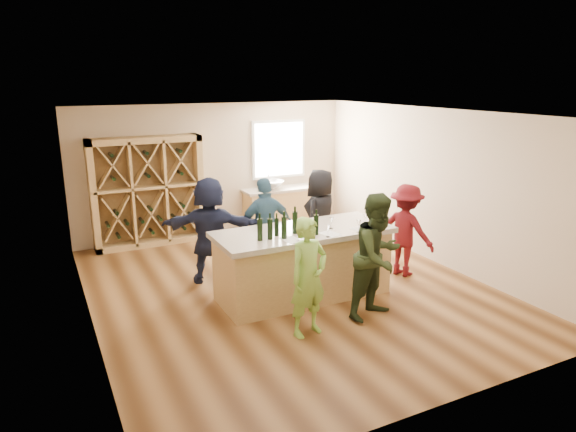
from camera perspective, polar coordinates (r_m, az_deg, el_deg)
name	(u,v)px	position (r m, az deg, el deg)	size (l,w,h in m)	color
floor	(288,290)	(8.47, 0.00, -8.26)	(6.00, 7.00, 0.10)	brown
ceiling	(288,110)	(7.78, 0.00, 11.73)	(6.00, 7.00, 0.10)	white
wall_back	(214,169)	(11.22, -8.17, 5.17)	(6.00, 0.10, 2.80)	#C2AA8D
wall_front	(453,283)	(5.23, 17.84, -7.10)	(6.00, 0.10, 2.80)	#C2AA8D
wall_left	(79,229)	(7.22, -22.20, -1.38)	(0.10, 7.00, 2.80)	#C2AA8D
wall_right	(438,186)	(9.72, 16.32, 3.18)	(0.10, 7.00, 2.80)	#C2AA8D
window_frame	(279,149)	(11.65, -1.05, 7.43)	(1.30, 0.06, 1.30)	white
window_pane	(279,149)	(11.62, -0.97, 7.41)	(1.18, 0.01, 1.18)	white
wine_rack	(148,192)	(10.64, -15.30, 2.59)	(2.20, 0.45, 2.20)	tan
back_counter_base	(280,209)	(11.62, -0.89, 0.78)	(1.60, 0.58, 0.86)	tan
back_counter_top	(280,189)	(11.52, -0.90, 2.99)	(1.70, 0.62, 0.06)	#B1A291
sink	(272,185)	(11.41, -1.81, 3.50)	(0.54, 0.54, 0.19)	silver
faucet	(268,181)	(11.56, -2.18, 3.94)	(0.02, 0.02, 0.30)	silver
tasting_counter_base	(303,266)	(7.97, 1.69, -5.53)	(2.60, 1.00, 1.00)	tan
tasting_counter_top	(303,232)	(7.80, 1.72, -1.82)	(2.72, 1.12, 0.08)	#B1A291
wine_bottle_a	(260,230)	(7.24, -3.15, -1.53)	(0.08, 0.08, 0.32)	black
wine_bottle_b	(270,229)	(7.29, -2.01, -1.45)	(0.07, 0.07, 0.30)	black
wine_bottle_c	(277,227)	(7.45, -1.27, -1.24)	(0.07, 0.07, 0.27)	black
wine_bottle_d	(284,228)	(7.31, -0.43, -1.31)	(0.08, 0.08, 0.33)	black
wine_bottle_e	(295,223)	(7.57, 0.78, -0.73)	(0.08, 0.08, 0.33)	black
wine_glass_a	(299,235)	(7.21, 1.18, -2.15)	(0.07, 0.07, 0.18)	white
wine_glass_b	(328,231)	(7.43, 4.46, -1.70)	(0.07, 0.07, 0.17)	white
wine_glass_c	(359,226)	(7.68, 7.85, -1.13)	(0.08, 0.08, 0.20)	white
wine_glass_d	(331,223)	(7.85, 4.83, -0.83)	(0.06, 0.06, 0.16)	white
wine_glass_e	(365,220)	(8.07, 8.57, -0.45)	(0.07, 0.07, 0.17)	white
tasting_menu_a	(291,240)	(7.31, 0.33, -2.65)	(0.23, 0.31, 0.00)	white
tasting_menu_b	(330,234)	(7.60, 4.70, -1.98)	(0.22, 0.30, 0.00)	white
tasting_menu_c	(362,229)	(7.87, 8.25, -1.48)	(0.25, 0.34, 0.00)	white
person_near_left	(308,277)	(6.72, 2.28, -6.81)	(0.58, 0.43, 1.60)	#8CC64C
person_near_right	(378,256)	(7.29, 9.98, -4.42)	(0.88, 0.48, 1.80)	#263319
person_server	(406,230)	(8.98, 12.94, -1.55)	(1.03, 0.48, 1.59)	#590F14
person_far_mid	(266,227)	(8.75, -2.48, -1.23)	(1.00, 0.51, 1.70)	#335972
person_far_right	(320,217)	(9.28, 3.60, -0.14)	(0.85, 0.56, 1.75)	black
person_far_left	(210,230)	(8.52, -8.64, -1.54)	(1.66, 0.60, 1.79)	#191E38
wine_bottle_f	(316,225)	(7.52, 3.15, -0.97)	(0.07, 0.07, 0.30)	black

